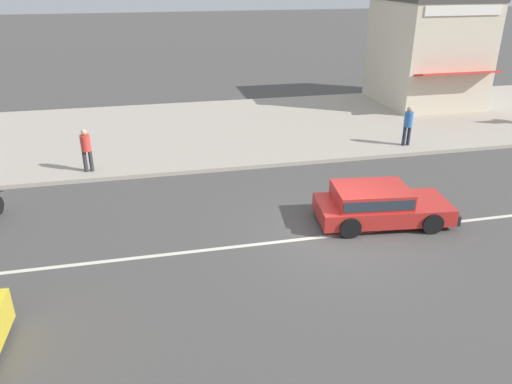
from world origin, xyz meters
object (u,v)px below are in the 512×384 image
object	(u,v)px
shopfront_mid_block	(428,50)
pedestrian_mid_kerb	(408,123)
hatchback_red_1	(378,204)
pedestrian_by_shop	(86,147)

from	to	relation	value
shopfront_mid_block	pedestrian_mid_kerb	bearing A→B (deg)	-123.76
hatchback_red_1	pedestrian_mid_kerb	size ratio (longest dim) A/B	2.53
pedestrian_by_shop	shopfront_mid_block	distance (m)	18.16
pedestrian_by_shop	shopfront_mid_block	xyz separation A→B (m)	(16.77, 6.73, 1.80)
hatchback_red_1	shopfront_mid_block	size ratio (longest dim) A/B	0.68
hatchback_red_1	pedestrian_by_shop	world-z (taller)	pedestrian_by_shop
hatchback_red_1	shopfront_mid_block	xyz separation A→B (m)	(8.33, 12.32, 2.26)
pedestrian_mid_kerb	shopfront_mid_block	world-z (taller)	shopfront_mid_block
pedestrian_mid_kerb	hatchback_red_1	bearing A→B (deg)	-124.39
pedestrian_by_shop	shopfront_mid_block	world-z (taller)	shopfront_mid_block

